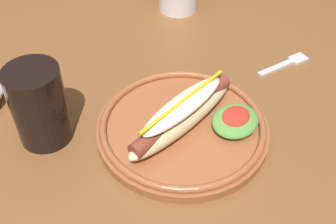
{
  "coord_description": "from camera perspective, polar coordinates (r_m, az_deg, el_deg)",
  "views": [
    {
      "loc": [
        -0.41,
        -0.45,
        1.25
      ],
      "look_at": [
        -0.01,
        -0.15,
        0.77
      ],
      "focal_mm": 44.34,
      "sensor_mm": 36.0,
      "label": 1
    }
  ],
  "objects": [
    {
      "name": "dining_table",
      "position": [
        0.86,
        -7.8,
        -1.15
      ],
      "size": [
        1.23,
        1.04,
        0.74
      ],
      "color": "brown",
      "rests_on": "ground_plane"
    },
    {
      "name": "soda_cup",
      "position": [
        0.68,
        -17.29,
        0.89
      ],
      "size": [
        0.09,
        0.09,
        0.13
      ],
      "primitive_type": "cylinder",
      "color": "black",
      "rests_on": "dining_table"
    },
    {
      "name": "fork",
      "position": [
        0.87,
        15.98,
        6.43
      ],
      "size": [
        0.12,
        0.06,
        0.0
      ],
      "rotation": [
        0.0,
        0.0,
        -0.39
      ],
      "color": "silver",
      "rests_on": "dining_table"
    },
    {
      "name": "hot_dog_plate",
      "position": [
        0.68,
        2.42,
        -1.57
      ],
      "size": [
        0.29,
        0.29,
        0.08
      ],
      "color": "#9E5633",
      "rests_on": "dining_table"
    }
  ]
}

